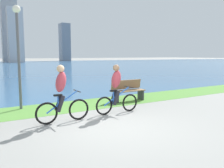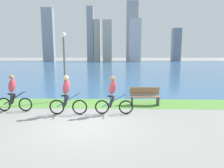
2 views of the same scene
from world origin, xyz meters
TOP-DOWN VIEW (x-y plane):
  - ground_plane at (0.00, 0.00)m, footprint 300.00×300.00m
  - grass_strip_bayside at (0.00, 3.10)m, footprint 120.00×2.02m
  - bay_water_surface at (0.00, 39.79)m, footprint 300.00×71.35m
  - cyclist_lead at (1.02, 1.28)m, footprint 1.64×0.52m
  - cyclist_trailing at (-0.93, 1.17)m, footprint 1.63×0.52m
  - cyclist_distant_rear at (-3.47, 1.59)m, footprint 1.60×0.52m
  - bench_near_path at (2.59, 2.87)m, footprint 1.50×0.47m
  - lamppost_tall at (-1.66, 3.63)m, footprint 0.28×0.28m
  - city_skyline_far_shore at (0.42, 67.03)m, footprint 51.54×11.27m

SIDE VIEW (x-z plane):
  - ground_plane at x=0.00m, z-range 0.00..0.00m
  - bay_water_surface at x=0.00m, z-range 0.00..0.00m
  - grass_strip_bayside at x=0.00m, z-range 0.00..0.01m
  - bench_near_path at x=2.59m, z-range 0.00..0.90m
  - cyclist_lead at x=1.02m, z-range 0.00..1.66m
  - cyclist_distant_rear at x=-3.47m, z-range 0.00..1.66m
  - cyclist_trailing at x=-0.93m, z-range -0.01..1.68m
  - lamppost_tall at x=-1.66m, z-range 0.59..4.30m
  - city_skyline_far_shore at x=0.42m, z-range -2.09..19.68m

